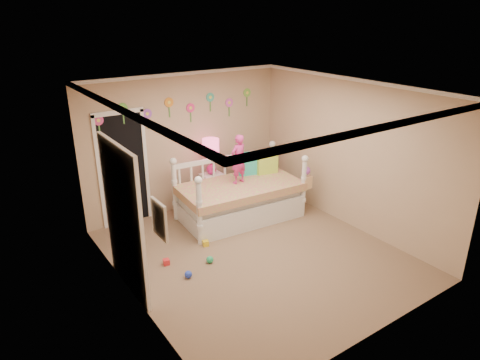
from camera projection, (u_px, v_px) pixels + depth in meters
floor at (256, 254)px, 6.85m from camera, size 4.00×4.50×0.01m
ceiling at (259, 89)px, 5.90m from camera, size 4.00×4.50×0.01m
back_wall at (186, 142)px, 8.10m from camera, size 4.00×0.01×2.60m
left_wall at (128, 211)px, 5.32m from camera, size 0.01×4.50×2.60m
right_wall at (350, 154)px, 7.43m from camera, size 0.01×4.50×2.60m
crown_molding at (259, 92)px, 5.91m from camera, size 4.00×4.50×0.06m
daybed at (240, 187)px, 7.86m from camera, size 2.32×1.37×1.21m
pillow_turquoise at (249, 164)px, 8.22m from camera, size 0.46×0.26×0.43m
pillow_lime at (267, 164)px, 8.28m from camera, size 0.43×0.22×0.39m
child at (238, 159)px, 7.72m from camera, size 0.36×0.27×0.91m
nightstand at (212, 190)px, 8.42m from camera, size 0.41×0.31×0.68m
table_lamp at (211, 151)px, 8.13m from camera, size 0.32×0.32×0.70m
closet_doorway at (123, 169)px, 7.53m from camera, size 0.90×0.04×2.07m
flower_decals at (180, 109)px, 7.81m from camera, size 3.40×0.02×0.50m
mirror_closet at (124, 219)px, 5.66m from camera, size 0.07×1.30×2.10m
wall_picture at (159, 220)px, 4.55m from camera, size 0.05×0.34×0.42m
hanging_bag at (306, 179)px, 7.90m from camera, size 0.20×0.16×0.36m
toy_scatter at (200, 263)px, 6.51m from camera, size 1.07×1.44×0.11m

